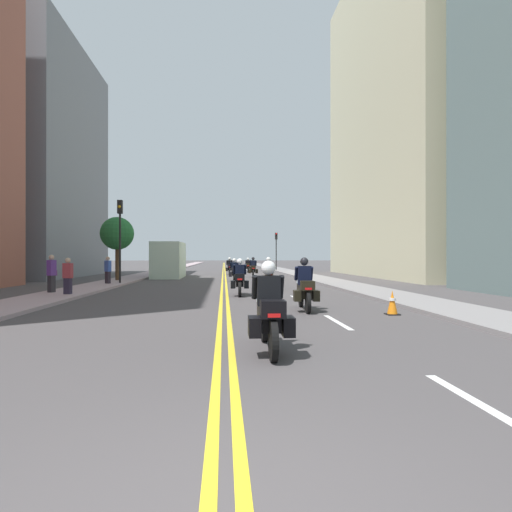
% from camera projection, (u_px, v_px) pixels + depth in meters
% --- Properties ---
extents(ground_plane, '(264.00, 264.00, 0.00)m').
position_uv_depth(ground_plane, '(224.00, 270.00, 50.30)').
color(ground_plane, '#454142').
extents(sidewalk_left, '(2.35, 144.00, 0.12)m').
position_uv_depth(sidewalk_left, '(166.00, 270.00, 49.76)').
color(sidewalk_left, '#A78F94').
rests_on(sidewalk_left, ground).
extents(sidewalk_right, '(2.35, 144.00, 0.12)m').
position_uv_depth(sidewalk_right, '(281.00, 270.00, 50.83)').
color(sidewalk_right, gray).
rests_on(sidewalk_right, ground).
extents(centreline_yellow_inner, '(0.12, 132.00, 0.01)m').
position_uv_depth(centreline_yellow_inner, '(223.00, 270.00, 50.29)').
color(centreline_yellow_inner, yellow).
rests_on(centreline_yellow_inner, ground).
extents(centreline_yellow_outer, '(0.12, 132.00, 0.01)m').
position_uv_depth(centreline_yellow_outer, '(225.00, 270.00, 50.30)').
color(centreline_yellow_outer, yellow).
rests_on(centreline_yellow_outer, ground).
extents(lane_dashes_white, '(0.14, 56.40, 0.01)m').
position_uv_depth(lane_dashes_white, '(262.00, 279.00, 31.58)').
color(lane_dashes_white, silver).
rests_on(lane_dashes_white, ground).
extents(building_left_1, '(7.87, 14.78, 19.16)m').
position_uv_depth(building_left_1, '(35.00, 162.00, 34.69)').
color(building_left_1, slate).
rests_on(building_left_1, ground).
extents(building_right_1, '(7.22, 21.81, 27.91)m').
position_uv_depth(building_right_1, '(404.00, 113.00, 35.54)').
color(building_right_1, beige).
rests_on(building_right_1, ground).
extents(motorcycle_0, '(0.76, 2.26, 1.61)m').
position_uv_depth(motorcycle_0, '(269.00, 314.00, 7.28)').
color(motorcycle_0, black).
rests_on(motorcycle_0, ground).
extents(motorcycle_1, '(0.78, 2.26, 1.66)m').
position_uv_depth(motorcycle_1, '(305.00, 289.00, 12.89)').
color(motorcycle_1, black).
rests_on(motorcycle_1, ground).
extents(motorcycle_2, '(0.78, 2.24, 1.60)m').
position_uv_depth(motorcycle_2, '(240.00, 280.00, 17.89)').
color(motorcycle_2, black).
rests_on(motorcycle_2, ground).
extents(motorcycle_3, '(0.77, 2.16, 1.65)m').
position_uv_depth(motorcycle_3, '(269.00, 275.00, 23.02)').
color(motorcycle_3, black).
rests_on(motorcycle_3, ground).
extents(motorcycle_4, '(0.76, 2.23, 1.56)m').
position_uv_depth(motorcycle_4, '(234.00, 272.00, 28.38)').
color(motorcycle_4, black).
rests_on(motorcycle_4, ground).
extents(motorcycle_5, '(0.78, 2.22, 1.65)m').
position_uv_depth(motorcycle_5, '(253.00, 269.00, 33.97)').
color(motorcycle_5, black).
rests_on(motorcycle_5, ground).
extents(motorcycle_6, '(0.77, 2.29, 1.61)m').
position_uv_depth(motorcycle_6, '(230.00, 268.00, 38.74)').
color(motorcycle_6, black).
rests_on(motorcycle_6, ground).
extents(motorcycle_7, '(0.78, 2.19, 1.57)m').
position_uv_depth(motorcycle_7, '(248.00, 266.00, 43.97)').
color(motorcycle_7, black).
rests_on(motorcycle_7, ground).
extents(traffic_cone_0, '(0.37, 0.37, 0.70)m').
position_uv_depth(traffic_cone_0, '(392.00, 303.00, 11.99)').
color(traffic_cone_0, black).
rests_on(traffic_cone_0, ground).
extents(traffic_light_near, '(0.28, 0.38, 5.03)m').
position_uv_depth(traffic_light_near, '(120.00, 227.00, 24.66)').
color(traffic_light_near, black).
rests_on(traffic_light_near, ground).
extents(traffic_light_far, '(0.28, 0.38, 4.50)m').
position_uv_depth(traffic_light_far, '(276.00, 244.00, 49.19)').
color(traffic_light_far, black).
rests_on(traffic_light_far, ground).
extents(pedestrian_0, '(0.32, 0.51, 1.76)m').
position_uv_depth(pedestrian_0, '(52.00, 274.00, 18.15)').
color(pedestrian_0, '#2A272C').
rests_on(pedestrian_0, ground).
extents(pedestrian_1, '(0.42, 0.39, 1.68)m').
position_uv_depth(pedestrian_1, '(108.00, 271.00, 24.13)').
color(pedestrian_1, '#29232C').
rests_on(pedestrian_1, ground).
extents(pedestrian_2, '(0.40, 0.29, 1.64)m').
position_uv_depth(pedestrian_2, '(68.00, 277.00, 17.27)').
color(pedestrian_2, '#2A2336').
rests_on(pedestrian_2, ground).
extents(street_tree_0, '(2.19, 2.19, 4.32)m').
position_uv_depth(street_tree_0, '(117.00, 234.00, 27.67)').
color(street_tree_0, '#4A3421').
rests_on(street_tree_0, ground).
extents(parked_truck, '(2.20, 6.50, 2.80)m').
position_uv_depth(parked_truck, '(170.00, 262.00, 33.53)').
color(parked_truck, silver).
rests_on(parked_truck, ground).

